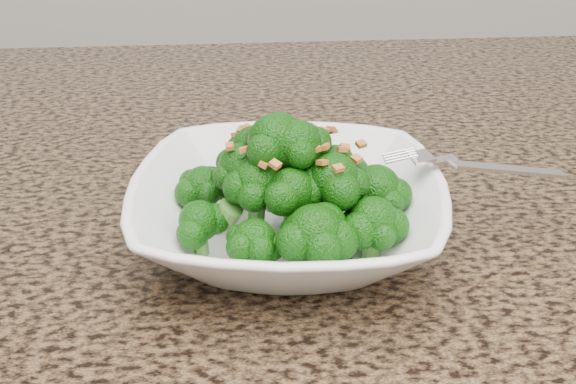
{
  "coord_description": "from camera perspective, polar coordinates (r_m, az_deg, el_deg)",
  "views": [
    {
      "loc": [
        0.04,
        -0.3,
        1.22
      ],
      "look_at": [
        0.08,
        0.21,
        0.95
      ],
      "focal_mm": 45.0,
      "sensor_mm": 36.0,
      "label": 1
    }
  ],
  "objects": [
    {
      "name": "granite_counter",
      "position": [
        0.69,
        -7.46,
        -1.59
      ],
      "size": [
        1.64,
        1.04,
        0.03
      ],
      "primitive_type": "cube",
      "color": "brown",
      "rests_on": "cabinet"
    },
    {
      "name": "fork",
      "position": [
        0.61,
        12.49,
        2.46
      ],
      "size": [
        0.18,
        0.06,
        0.01
      ],
      "primitive_type": null,
      "rotation": [
        0.0,
        0.0,
        0.19
      ],
      "color": "silver",
      "rests_on": "bowl"
    },
    {
      "name": "bowl",
      "position": [
        0.59,
        0.0,
        -1.63
      ],
      "size": [
        0.28,
        0.28,
        0.06
      ],
      "primitive_type": "imported",
      "rotation": [
        0.0,
        0.0,
        -0.11
      ],
      "color": "white",
      "rests_on": "granite_counter"
    },
    {
      "name": "broccoli_pile",
      "position": [
        0.56,
        -0.0,
        4.53
      ],
      "size": [
        0.22,
        0.22,
        0.08
      ],
      "primitive_type": null,
      "color": "#105109",
      "rests_on": "bowl"
    },
    {
      "name": "garlic_topping",
      "position": [
        0.54,
        0.0,
        8.47
      ],
      "size": [
        0.13,
        0.13,
        0.01
      ],
      "primitive_type": null,
      "color": "#C57230",
      "rests_on": "broccoli_pile"
    }
  ]
}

